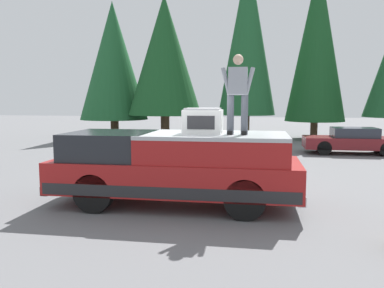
{
  "coord_description": "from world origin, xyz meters",
  "views": [
    {
      "loc": [
        -8.99,
        -1.44,
        2.4
      ],
      "look_at": [
        0.05,
        0.07,
        1.35
      ],
      "focal_mm": 36.6,
      "sensor_mm": 36.0,
      "label": 1
    }
  ],
  "objects": [
    {
      "name": "compressor_unit",
      "position": [
        -0.49,
        -0.27,
        1.93
      ],
      "size": [
        0.65,
        0.84,
        0.56
      ],
      "color": "white",
      "rests_on": "pickup_truck"
    },
    {
      "name": "pickup_truck",
      "position": [
        -0.45,
        0.36,
        0.87
      ],
      "size": [
        2.01,
        5.54,
        1.65
      ],
      "color": "maroon",
      "rests_on": "ground"
    },
    {
      "name": "conifer_center_left",
      "position": [
        14.48,
        -0.8,
        6.12
      ],
      "size": [
        3.34,
        3.34,
        10.77
      ],
      "color": "#4C3826",
      "rests_on": "ground"
    },
    {
      "name": "conifer_right",
      "position": [
        15.17,
        7.67,
        4.82
      ],
      "size": [
        4.32,
        4.32,
        8.54
      ],
      "color": "#4C3826",
      "rests_on": "ground"
    },
    {
      "name": "conifer_left",
      "position": [
        15.48,
        -4.84,
        5.79
      ],
      "size": [
        3.52,
        3.52,
        10.5
      ],
      "color": "#4C3826",
      "rests_on": "ground"
    },
    {
      "name": "conifer_center_right",
      "position": [
        14.48,
        4.15,
        5.04
      ],
      "size": [
        4.48,
        4.48,
        8.64
      ],
      "color": "#4C3826",
      "rests_on": "ground"
    },
    {
      "name": "person_on_truck_bed",
      "position": [
        -0.58,
        -1.02,
        2.55
      ],
      "size": [
        0.29,
        0.72,
        1.69
      ],
      "color": "#4C515B",
      "rests_on": "pickup_truck"
    },
    {
      "name": "ground_plane",
      "position": [
        0.0,
        0.0,
        0.0
      ],
      "size": [
        90.0,
        90.0,
        0.0
      ],
      "primitive_type": "plane",
      "color": "slate"
    },
    {
      "name": "parked_car_maroon",
      "position": [
        9.14,
        -5.61,
        0.58
      ],
      "size": [
        1.64,
        4.1,
        1.16
      ],
      "color": "maroon",
      "rests_on": "ground"
    }
  ]
}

